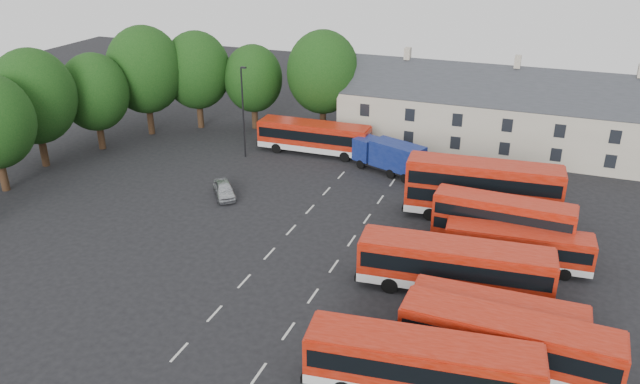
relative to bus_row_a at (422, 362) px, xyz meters
The scene contains 15 objects.
ground 15.97m from the bus_row_a, 147.98° to the left, with size 140.00×140.00×0.00m, color black.
lane_markings 15.23m from the bus_row_a, 136.43° to the left, with size 5.15×33.80×0.01m.
treeline 44.28m from the bus_row_a, 140.91° to the left, with size 29.92×32.59×12.01m.
terrace_houses 38.45m from the bus_row_a, 89.16° to the left, with size 35.70×7.13×10.06m.
bus_row_a is the anchor object (origin of this frame).
bus_row_b 5.25m from the bus_row_a, 42.49° to the left, with size 11.55×3.00×3.25m.
bus_row_c 6.79m from the bus_row_a, 62.80° to the left, with size 9.85×2.39×2.78m.
bus_row_d 10.19m from the bus_row_a, 90.58° to the left, with size 12.52×3.93×3.48m.
bus_row_e 15.42m from the bus_row_a, 76.98° to the left, with size 10.06×3.05×2.80m.
bus_dd_south 17.24m from the bus_row_a, 82.88° to the left, with size 9.99×2.69×4.06m.
bus_dd_north 21.56m from the bus_row_a, 89.72° to the left, with size 12.20×3.74×4.93m.
bus_north 35.83m from the bus_row_a, 120.14° to the left, with size 11.63×2.92×3.27m.
box_truck 30.15m from the bus_row_a, 108.15° to the left, with size 7.48×4.69×3.13m.
silver_car 28.05m from the bus_row_a, 139.74° to the left, with size 1.61×3.99×1.36m, color #B6B9BE.
lamppost 36.80m from the bus_row_a, 131.23° to the left, with size 0.64×0.26×9.26m.
Camera 1 is at (17.61, -33.76, 22.68)m, focal length 35.00 mm.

